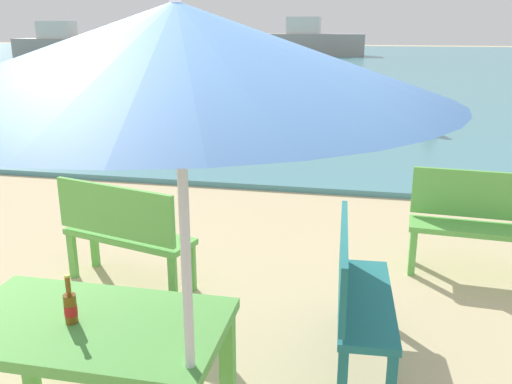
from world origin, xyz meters
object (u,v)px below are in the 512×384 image
object	(u,v)px
beer_bottle_amber	(70,306)
bench_teal_center	(356,287)
picnic_table_green	(91,340)
bench_green_right	(123,229)
boat_barge	(66,47)
boat_sailboat	(311,42)
patio_umbrella	(177,52)
swimmer_person	(429,127)
bench_green_left	(479,217)

from	to	relation	value
beer_bottle_amber	bench_teal_center	distance (m)	1.82
picnic_table_green	bench_green_right	distance (m)	1.91
picnic_table_green	boat_barge	distance (m)	32.86
boat_sailboat	patio_umbrella	bearing A→B (deg)	-84.54
patio_umbrella	beer_bottle_amber	bearing A→B (deg)	161.82
bench_teal_center	swimmer_person	bearing A→B (deg)	81.41
bench_green_right	bench_green_left	bearing A→B (deg)	17.10
beer_bottle_amber	swimmer_person	bearing A→B (deg)	74.01
patio_umbrella	boat_sailboat	size ratio (longest dim) A/B	0.32
picnic_table_green	beer_bottle_amber	xyz separation A→B (m)	(-0.08, -0.03, 0.20)
bench_green_left	boat_barge	world-z (taller)	boat_barge
boat_barge	boat_sailboat	distance (m)	16.13
boat_barge	boat_sailboat	world-z (taller)	boat_sailboat
patio_umbrella	picnic_table_green	bearing A→B (deg)	157.67
boat_sailboat	beer_bottle_amber	bearing A→B (deg)	-85.60
boat_barge	boat_sailboat	size ratio (longest dim) A/B	0.88
beer_bottle_amber	boat_sailboat	xyz separation A→B (m)	(-2.84, 36.94, 0.15)
bench_green_left	picnic_table_green	bearing A→B (deg)	-131.06
swimmer_person	bench_green_right	bearing A→B (deg)	-113.62
picnic_table_green	boat_sailboat	distance (m)	37.04
bench_teal_center	boat_barge	xyz separation A→B (m)	(-17.92, 27.26, 0.36)
patio_umbrella	boat_sailboat	distance (m)	37.36
bench_green_right	boat_sailboat	world-z (taller)	boat_sailboat
beer_bottle_amber	bench_green_right	xyz separation A→B (m)	(-0.58, 1.81, -0.31)
beer_bottle_amber	swimmer_person	xyz separation A→B (m)	(2.61, 9.11, -0.61)
patio_umbrella	bench_green_left	xyz separation A→B (m)	(1.74, 2.98, -1.58)
beer_bottle_amber	boat_barge	world-z (taller)	boat_barge
bench_green_right	swimmer_person	bearing A→B (deg)	66.38
bench_teal_center	bench_green_right	world-z (taller)	same
boat_barge	bench_teal_center	bearing A→B (deg)	-56.68
picnic_table_green	boat_barge	world-z (taller)	boat_barge
bench_teal_center	bench_green_left	world-z (taller)	same
picnic_table_green	patio_umbrella	distance (m)	1.62
picnic_table_green	boat_sailboat	size ratio (longest dim) A/B	0.20
patio_umbrella	swimmer_person	world-z (taller)	patio_umbrella
patio_umbrella	bench_teal_center	xyz separation A→B (m)	(0.69, 1.36, -1.58)
bench_teal_center	boat_sailboat	xyz separation A→B (m)	(-4.25, 35.82, 0.47)
patio_umbrella	bench_green_right	distance (m)	2.89
patio_umbrella	swimmer_person	xyz separation A→B (m)	(1.90, 9.34, -1.88)
bench_green_left	bench_green_right	distance (m)	3.17
picnic_table_green	patio_umbrella	xyz separation A→B (m)	(0.63, -0.26, 1.47)
bench_green_right	bench_teal_center	bearing A→B (deg)	-19.22
beer_bottle_amber	boat_barge	bearing A→B (deg)	120.19
boat_sailboat	bench_green_left	bearing A→B (deg)	-81.20
bench_teal_center	swimmer_person	xyz separation A→B (m)	(1.21, 7.98, -0.30)
swimmer_person	boat_barge	size ratio (longest dim) A/B	0.07
beer_bottle_amber	picnic_table_green	bearing A→B (deg)	18.43
picnic_table_green	boat_sailboat	xyz separation A→B (m)	(-2.92, 36.92, 0.36)
picnic_table_green	bench_teal_center	distance (m)	1.72
bench_green_left	boat_sailboat	bearing A→B (deg)	98.80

